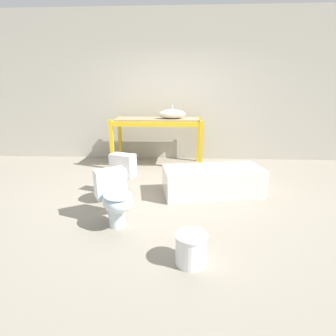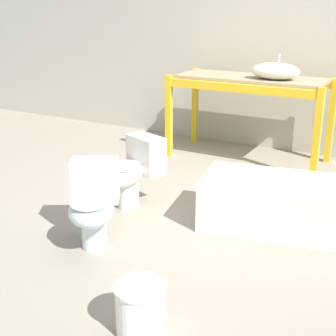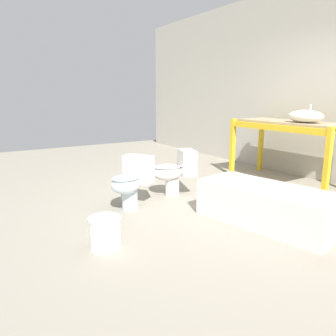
{
  "view_description": "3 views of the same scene",
  "coord_description": "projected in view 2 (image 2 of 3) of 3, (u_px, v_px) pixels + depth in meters",
  "views": [
    {
      "loc": [
        0.21,
        -3.84,
        1.54
      ],
      "look_at": [
        0.04,
        -0.75,
        0.62
      ],
      "focal_mm": 28.0,
      "sensor_mm": 36.0,
      "label": 1
    },
    {
      "loc": [
        1.54,
        -3.61,
        1.77
      ],
      "look_at": [
        -0.11,
        -0.7,
        0.6
      ],
      "focal_mm": 50.0,
      "sensor_mm": 36.0,
      "label": 2
    },
    {
      "loc": [
        2.98,
        -2.77,
        1.38
      ],
      "look_at": [
        0.04,
        -0.89,
        0.61
      ],
      "focal_mm": 35.0,
      "sensor_mm": 36.0,
      "label": 3
    }
  ],
  "objects": [
    {
      "name": "bucket_white",
      "position": [
        140.0,
        307.0,
        2.63
      ],
      "size": [
        0.3,
        0.3,
        0.3
      ],
      "color": "white",
      "rests_on": "ground_plane"
    },
    {
      "name": "shelving_rack",
      "position": [
        250.0,
        90.0,
        5.44
      ],
      "size": [
        1.83,
        0.79,
        0.99
      ],
      "color": "gold",
      "rests_on": "ground_plane"
    },
    {
      "name": "ground_plane",
      "position": [
        216.0,
        210.0,
        4.26
      ],
      "size": [
        12.0,
        12.0,
        0.0
      ],
      "primitive_type": "plane",
      "color": "gray"
    },
    {
      "name": "bathtub_main",
      "position": [
        293.0,
        202.0,
        3.84
      ],
      "size": [
        1.57,
        0.91,
        0.42
      ],
      "rotation": [
        0.0,
        0.0,
        0.19
      ],
      "color": "silver",
      "rests_on": "ground_plane"
    },
    {
      "name": "sink_basin",
      "position": [
        275.0,
        71.0,
        5.14
      ],
      "size": [
        0.54,
        0.36,
        0.27
      ],
      "color": "silver",
      "rests_on": "shelving_rack"
    },
    {
      "name": "warehouse_wall_rear",
      "position": [
        296.0,
        20.0,
        5.56
      ],
      "size": [
        10.8,
        0.08,
        3.2
      ],
      "color": "#B2AD9E",
      "rests_on": "ground_plane"
    },
    {
      "name": "toilet_near",
      "position": [
        131.0,
        169.0,
        4.24
      ],
      "size": [
        0.53,
        0.67,
        0.64
      ],
      "rotation": [
        0.0,
        0.0,
        -0.35
      ],
      "color": "white",
      "rests_on": "ground_plane"
    },
    {
      "name": "toilet_far",
      "position": [
        93.0,
        202.0,
        3.54
      ],
      "size": [
        0.6,
        0.68,
        0.64
      ],
      "rotation": [
        0.0,
        0.0,
        0.53
      ],
      "color": "silver",
      "rests_on": "ground_plane"
    }
  ]
}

